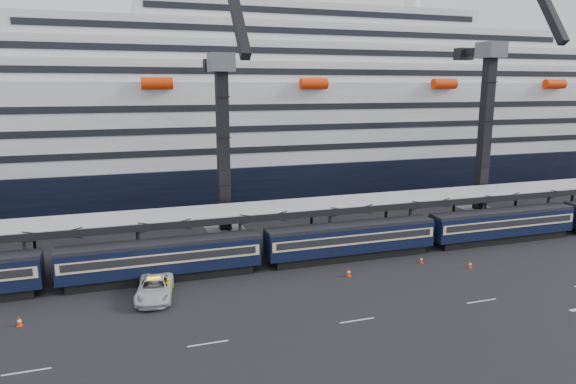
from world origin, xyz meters
name	(u,v)px	position (x,y,z in m)	size (l,w,h in m)	color
ground	(471,282)	(0.00, 0.00, 0.00)	(260.00, 260.00, 0.00)	black
train	(379,236)	(-4.65, 10.00, 2.20)	(133.05, 3.00, 4.05)	black
canopy	(398,199)	(0.00, 14.00, 5.25)	(130.00, 6.25, 5.53)	gray
cruise_ship	(300,122)	(-1.08, 45.99, 12.34)	(214.09, 28.84, 34.00)	black
crane_dark_near	(224,145)	(-20.00, 18.59, 11.93)	(4.50, 17.75, 35.08)	#484B4F
crane_dark_mid	(488,126)	(15.00, 17.59, 13.36)	(4.50, 18.24, 39.64)	#484B4F
pickup_truck	(155,289)	(-29.08, 5.67, 0.90)	(3.00, 6.50, 1.81)	silver
worker	(169,287)	(-27.86, 5.62, 0.89)	(0.65, 0.43, 1.78)	#DAE50C
traffic_cone_b	(19,321)	(-39.55, 3.47, 0.41)	(0.41, 0.41, 0.83)	#EE3407
traffic_cone_c	(349,272)	(-10.48, 5.13, 0.42)	(0.43, 0.43, 0.86)	#EE3407
traffic_cone_d	(421,260)	(-1.47, 6.30, 0.37)	(0.37, 0.37, 0.75)	#EE3407
traffic_cone_e	(470,264)	(2.47, 3.39, 0.38)	(0.39, 0.39, 0.78)	#EE3407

